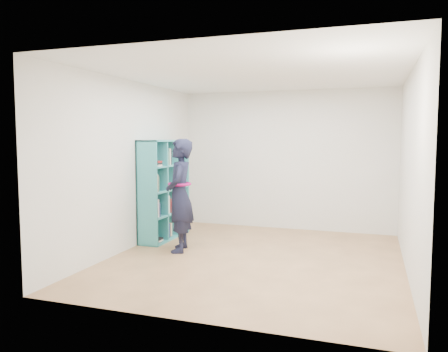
% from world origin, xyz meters
% --- Properties ---
extents(floor, '(4.50, 4.50, 0.00)m').
position_xyz_m(floor, '(0.00, 0.00, 0.00)').
color(floor, olive).
rests_on(floor, ground).
extents(ceiling, '(4.50, 4.50, 0.00)m').
position_xyz_m(ceiling, '(0.00, 0.00, 2.60)').
color(ceiling, white).
rests_on(ceiling, wall_back).
extents(wall_left, '(0.02, 4.50, 2.60)m').
position_xyz_m(wall_left, '(-2.00, 0.00, 1.30)').
color(wall_left, silver).
rests_on(wall_left, floor).
extents(wall_right, '(0.02, 4.50, 2.60)m').
position_xyz_m(wall_right, '(2.00, 0.00, 1.30)').
color(wall_right, silver).
rests_on(wall_right, floor).
extents(wall_back, '(4.00, 0.02, 2.60)m').
position_xyz_m(wall_back, '(0.00, 2.25, 1.30)').
color(wall_back, silver).
rests_on(wall_back, floor).
extents(wall_front, '(4.00, 0.02, 2.60)m').
position_xyz_m(wall_front, '(0.00, -2.25, 1.30)').
color(wall_front, silver).
rests_on(wall_front, floor).
extents(bookshelf, '(0.37, 1.27, 1.69)m').
position_xyz_m(bookshelf, '(-1.83, 0.77, 0.83)').
color(bookshelf, teal).
rests_on(bookshelf, floor).
extents(person, '(0.58, 0.72, 1.71)m').
position_xyz_m(person, '(-1.20, 0.08, 0.86)').
color(person, black).
rests_on(person, floor).
extents(smartphone, '(0.04, 0.10, 0.12)m').
position_xyz_m(smartphone, '(-1.37, 0.11, 0.97)').
color(smartphone, silver).
rests_on(smartphone, person).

